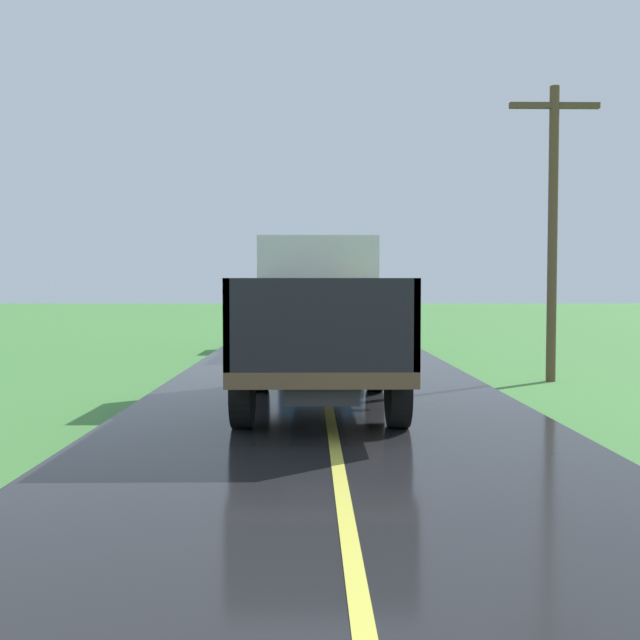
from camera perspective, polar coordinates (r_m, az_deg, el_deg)
name	(u,v)px	position (r m, az deg, el deg)	size (l,w,h in m)	color
banana_truck_near	(318,317)	(11.80, -0.19, 0.22)	(2.38, 5.82, 2.80)	#2D2D30
banana_truck_far	(319,304)	(22.47, -0.04, 1.28)	(2.38, 5.81, 2.80)	#2D2D30
utility_pole_roadside	(553,222)	(15.60, 18.47, 7.57)	(1.88, 0.20, 6.19)	brown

